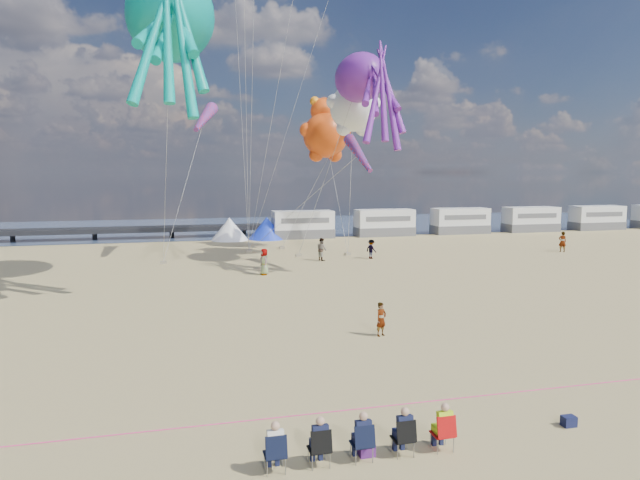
{
  "coord_description": "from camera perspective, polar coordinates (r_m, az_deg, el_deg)",
  "views": [
    {
      "loc": [
        -7.52,
        -20.8,
        7.17
      ],
      "look_at": [
        -0.71,
        6.0,
        3.89
      ],
      "focal_mm": 32.0,
      "sensor_mm": 36.0,
      "label": 1
    }
  ],
  "objects": [
    {
      "name": "ground",
      "position": [
        23.25,
        5.44,
        -11.22
      ],
      "size": [
        120.0,
        120.0,
        0.0
      ],
      "primitive_type": "plane",
      "color": "tan",
      "rests_on": "ground"
    },
    {
      "name": "water",
      "position": [
        76.51,
        -8.56,
        1.33
      ],
      "size": [
        120.0,
        120.0,
        0.0
      ],
      "primitive_type": "plane",
      "color": "#374A6A",
      "rests_on": "ground"
    },
    {
      "name": "motorhome_0",
      "position": [
        62.54,
        -1.72,
        1.56
      ],
      "size": [
        6.6,
        2.5,
        3.0
      ],
      "primitive_type": "cube",
      "color": "silver",
      "rests_on": "ground"
    },
    {
      "name": "motorhome_1",
      "position": [
        65.26,
        6.45,
        1.74
      ],
      "size": [
        6.6,
        2.5,
        3.0
      ],
      "primitive_type": "cube",
      "color": "silver",
      "rests_on": "ground"
    },
    {
      "name": "motorhome_2",
      "position": [
        69.18,
        13.84,
        1.87
      ],
      "size": [
        6.6,
        2.5,
        3.0
      ],
      "primitive_type": "cube",
      "color": "silver",
      "rests_on": "ground"
    },
    {
      "name": "motorhome_3",
      "position": [
        74.12,
        20.34,
        1.96
      ],
      "size": [
        6.6,
        2.5,
        3.0
      ],
      "primitive_type": "cube",
      "color": "silver",
      "rests_on": "ground"
    },
    {
      "name": "motorhome_4",
      "position": [
        79.89,
        25.96,
        2.02
      ],
      "size": [
        6.6,
        2.5,
        3.0
      ],
      "primitive_type": "cube",
      "color": "silver",
      "rests_on": "ground"
    },
    {
      "name": "tent_white",
      "position": [
        61.34,
        -9.03,
        1.1
      ],
      "size": [
        4.0,
        4.0,
        2.4
      ],
      "primitive_type": "cone",
      "color": "white",
      "rests_on": "ground"
    },
    {
      "name": "tent_blue",
      "position": [
        61.83,
        -5.34,
        1.2
      ],
      "size": [
        4.0,
        4.0,
        2.4
      ],
      "primitive_type": "cone",
      "color": "#1933CC",
      "rests_on": "ground"
    },
    {
      "name": "spectator_row",
      "position": [
        15.07,
        4.19,
        -18.89
      ],
      "size": [
        6.1,
        0.9,
        1.3
      ],
      "primitive_type": null,
      "color": "black",
      "rests_on": "ground"
    },
    {
      "name": "cooler_purple",
      "position": [
        15.48,
        4.68,
        -20.17
      ],
      "size": [
        0.4,
        0.3,
        0.32
      ],
      "primitive_type": "cube",
      "color": "#4E1D6D",
      "rests_on": "ground"
    },
    {
      "name": "cooler_navy",
      "position": [
        18.39,
        23.62,
        -16.26
      ],
      "size": [
        0.38,
        0.28,
        0.3
      ],
      "primitive_type": "cube",
      "color": "#14193F",
      "rests_on": "ground"
    },
    {
      "name": "rope_line",
      "position": [
        18.9,
        10.75,
        -15.58
      ],
      "size": [
        34.0,
        0.03,
        0.03
      ],
      "primitive_type": "cylinder",
      "rotation": [
        0.0,
        1.57,
        0.0
      ],
      "color": "#F2338C",
      "rests_on": "ground"
    },
    {
      "name": "standing_person",
      "position": [
        25.45,
        6.14,
        -7.88
      ],
      "size": [
        0.65,
        0.56,
        1.5
      ],
      "primitive_type": "imported",
      "rotation": [
        0.0,
        0.0,
        0.46
      ],
      "color": "tan",
      "rests_on": "ground"
    },
    {
      "name": "beachgoer_0",
      "position": [
        40.26,
        -5.59,
        -2.18
      ],
      "size": [
        0.55,
        0.74,
        1.86
      ],
      "primitive_type": "imported",
      "rotation": [
        0.0,
        0.0,
        4.88
      ],
      "color": "#7F6659",
      "rests_on": "ground"
    },
    {
      "name": "beachgoer_1",
      "position": [
        46.6,
        0.16,
        -0.93
      ],
      "size": [
        0.85,
        1.05,
        1.86
      ],
      "primitive_type": "imported",
      "rotation": [
        0.0,
        0.0,
        1.9
      ],
      "color": "#7F6659",
      "rests_on": "ground"
    },
    {
      "name": "beachgoer_2",
      "position": [
        47.8,
        5.15,
        -0.92
      ],
      "size": [
        0.89,
        0.97,
        1.6
      ],
      "primitive_type": "imported",
      "rotation": [
        0.0,
        0.0,
        2.04
      ],
      "color": "#7F6659",
      "rests_on": "ground"
    },
    {
      "name": "beachgoer_5",
      "position": [
        56.06,
        23.08,
        -0.16
      ],
      "size": [
        1.82,
        1.04,
        1.87
      ],
      "primitive_type": "imported",
      "rotation": [
        0.0,
        0.0,
        2.84
      ],
      "color": "#7F6659",
      "rests_on": "ground"
    },
    {
      "name": "sandbag_a",
      "position": [
        46.57,
        -15.39,
        -2.19
      ],
      "size": [
        0.5,
        0.35,
        0.22
      ],
      "primitive_type": "cube",
      "color": "gray",
      "rests_on": "ground"
    },
    {
      "name": "sandbag_b",
      "position": [
        48.92,
        -2.15,
        -1.53
      ],
      "size": [
        0.5,
        0.35,
        0.22
      ],
      "primitive_type": "cube",
      "color": "gray",
      "rests_on": "ground"
    },
    {
      "name": "sandbag_c",
      "position": [
        49.7,
        2.8,
        -1.41
      ],
      "size": [
        0.5,
        0.35,
        0.22
      ],
      "primitive_type": "cube",
      "color": "gray",
      "rests_on": "ground"
    },
    {
      "name": "sandbag_d",
      "position": [
        53.94,
        -3.82,
        -0.77
      ],
      "size": [
        0.5,
        0.35,
        0.22
      ],
      "primitive_type": "cube",
      "color": "gray",
      "rests_on": "ground"
    },
    {
      "name": "sandbag_e",
      "position": [
        51.84,
        -7.13,
        -1.11
      ],
      "size": [
        0.5,
        0.35,
        0.22
      ],
      "primitive_type": "cube",
      "color": "gray",
      "rests_on": "ground"
    },
    {
      "name": "kite_octopus_teal",
      "position": [
        39.41,
        -14.74,
        20.79
      ],
      "size": [
        4.63,
        10.61,
        12.08
      ],
      "primitive_type": null,
      "rotation": [
        0.0,
        0.0,
        0.01
      ],
      "color": "#039A8D"
    },
    {
      "name": "kite_octopus_purple",
      "position": [
        44.44,
        4.02,
        15.89
      ],
      "size": [
        3.98,
        8.74,
        9.85
      ],
      "primitive_type": null,
      "rotation": [
        0.0,
        0.0,
        -0.03
      ],
      "color": "#6F2198"
    },
    {
      "name": "kite_panda",
      "position": [
        48.2,
        3.38,
        13.07
      ],
      "size": [
        4.89,
        4.62,
        6.7
      ],
      "primitive_type": null,
      "rotation": [
        0.0,
        0.0,
        -0.03
      ],
      "color": "white"
    },
    {
      "name": "kite_teddy_orange",
      "position": [
        53.49,
        0.56,
        10.43
      ],
      "size": [
        6.06,
        5.85,
        7.12
      ],
      "primitive_type": null,
      "rotation": [
        0.0,
        0.0,
        -0.25
      ],
      "color": "#F44F12"
    },
    {
      "name": "windsock_left",
      "position": [
        49.3,
        -11.49,
        11.84
      ],
      "size": [
        2.83,
        6.84,
        6.78
      ],
      "primitive_type": null,
      "rotation": [
        0.0,
        0.0,
        -0.26
      ],
      "color": "red"
    },
    {
      "name": "windsock_mid",
      "position": [
        53.53,
        3.45,
        13.05
      ],
      "size": [
        1.05,
        6.06,
        6.05
      ],
      "primitive_type": null,
      "rotation": [
        0.0,
        0.0,
        -0.01
      ],
      "color": "red"
    },
    {
      "name": "windsock_right",
      "position": [
        42.16,
        3.94,
        8.54
      ],
      "size": [
        1.05,
        5.2,
        5.18
      ],
      "primitive_type": null,
      "rotation": [
        0.0,
        0.0,
        0.03
      ],
      "color": "red"
    }
  ]
}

